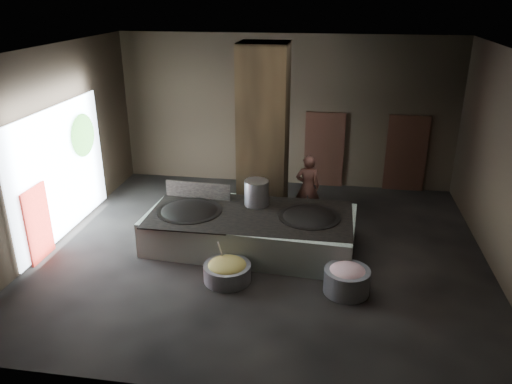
% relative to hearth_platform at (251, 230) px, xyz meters
% --- Properties ---
extents(floor, '(10.00, 9.00, 0.10)m').
position_rel_hearth_platform_xyz_m(floor, '(0.34, -0.19, -0.46)').
color(floor, black).
rests_on(floor, ground).
extents(ceiling, '(10.00, 9.00, 0.10)m').
position_rel_hearth_platform_xyz_m(ceiling, '(0.34, -0.19, 4.14)').
color(ceiling, black).
rests_on(ceiling, back_wall).
extents(back_wall, '(10.00, 0.10, 4.50)m').
position_rel_hearth_platform_xyz_m(back_wall, '(0.34, 4.36, 1.84)').
color(back_wall, black).
rests_on(back_wall, ground).
extents(front_wall, '(10.00, 0.10, 4.50)m').
position_rel_hearth_platform_xyz_m(front_wall, '(0.34, -4.74, 1.84)').
color(front_wall, black).
rests_on(front_wall, ground).
extents(left_wall, '(0.10, 9.00, 4.50)m').
position_rel_hearth_platform_xyz_m(left_wall, '(-4.71, -0.19, 1.84)').
color(left_wall, black).
rests_on(left_wall, ground).
extents(pillar, '(1.20, 1.20, 4.50)m').
position_rel_hearth_platform_xyz_m(pillar, '(0.04, 1.71, 1.84)').
color(pillar, black).
rests_on(pillar, ground).
extents(hearth_platform, '(4.90, 2.59, 0.83)m').
position_rel_hearth_platform_xyz_m(hearth_platform, '(0.00, 0.00, 0.00)').
color(hearth_platform, silver).
rests_on(hearth_platform, ground).
extents(platform_cap, '(4.65, 2.23, 0.03)m').
position_rel_hearth_platform_xyz_m(platform_cap, '(0.00, -0.00, 0.40)').
color(platform_cap, black).
rests_on(platform_cap, hearth_platform).
extents(wok_left, '(1.50, 1.50, 0.41)m').
position_rel_hearth_platform_xyz_m(wok_left, '(-1.45, -0.05, 0.34)').
color(wok_left, black).
rests_on(wok_left, hearth_platform).
extents(wok_left_rim, '(1.53, 1.53, 0.05)m').
position_rel_hearth_platform_xyz_m(wok_left_rim, '(-1.45, -0.05, 0.41)').
color(wok_left_rim, black).
rests_on(wok_left_rim, hearth_platform).
extents(wok_right, '(1.39, 1.39, 0.39)m').
position_rel_hearth_platform_xyz_m(wok_right, '(1.35, 0.05, 0.34)').
color(wok_right, black).
rests_on(wok_right, hearth_platform).
extents(wok_right_rim, '(1.43, 1.43, 0.05)m').
position_rel_hearth_platform_xyz_m(wok_right_rim, '(1.35, 0.05, 0.41)').
color(wok_right_rim, black).
rests_on(wok_right_rim, hearth_platform).
extents(stock_pot, '(0.58, 0.58, 0.62)m').
position_rel_hearth_platform_xyz_m(stock_pot, '(0.05, 0.55, 0.72)').
color(stock_pot, '#B8BAC1').
rests_on(stock_pot, hearth_platform).
extents(splash_guard, '(1.65, 0.17, 0.41)m').
position_rel_hearth_platform_xyz_m(splash_guard, '(-1.45, 0.75, 0.62)').
color(splash_guard, black).
rests_on(splash_guard, hearth_platform).
extents(cook, '(0.67, 0.47, 1.72)m').
position_rel_hearth_platform_xyz_m(cook, '(1.20, 1.81, 0.45)').
color(cook, brown).
rests_on(cook, ground).
extents(veg_basin, '(1.25, 1.25, 0.36)m').
position_rel_hearth_platform_xyz_m(veg_basin, '(-0.23, -1.57, -0.23)').
color(veg_basin, gray).
rests_on(veg_basin, ground).
extents(veg_fill, '(0.81, 0.81, 0.25)m').
position_rel_hearth_platform_xyz_m(veg_fill, '(-0.23, -1.57, -0.06)').
color(veg_fill, olive).
rests_on(veg_fill, veg_basin).
extents(ladle, '(0.08, 0.39, 0.70)m').
position_rel_hearth_platform_xyz_m(ladle, '(-0.38, -1.42, 0.14)').
color(ladle, '#B8BAC1').
rests_on(ladle, veg_basin).
extents(meat_basin, '(1.07, 1.07, 0.50)m').
position_rel_hearth_platform_xyz_m(meat_basin, '(2.21, -1.62, -0.16)').
color(meat_basin, gray).
rests_on(meat_basin, ground).
extents(meat_fill, '(0.76, 0.76, 0.29)m').
position_rel_hearth_platform_xyz_m(meat_fill, '(2.21, -1.62, 0.04)').
color(meat_fill, pink).
rests_on(meat_fill, meat_basin).
extents(doorway_near, '(1.18, 0.08, 2.38)m').
position_rel_hearth_platform_xyz_m(doorway_near, '(1.54, 4.26, 0.69)').
color(doorway_near, black).
rests_on(doorway_near, ground).
extents(doorway_near_glow, '(0.77, 0.04, 1.81)m').
position_rel_hearth_platform_xyz_m(doorway_near_glow, '(1.26, 4.33, 0.64)').
color(doorway_near_glow, '#8C6647').
rests_on(doorway_near_glow, ground).
extents(doorway_far, '(1.18, 0.08, 2.38)m').
position_rel_hearth_platform_xyz_m(doorway_far, '(3.94, 4.26, 0.69)').
color(doorway_far, black).
rests_on(doorway_far, ground).
extents(doorway_far_glow, '(0.89, 0.04, 2.10)m').
position_rel_hearth_platform_xyz_m(doorway_far_glow, '(3.87, 4.40, 0.64)').
color(doorway_far_glow, '#8C6647').
rests_on(doorway_far_glow, ground).
extents(left_opening, '(0.04, 4.20, 3.10)m').
position_rel_hearth_platform_xyz_m(left_opening, '(-4.61, 0.01, 1.19)').
color(left_opening, white).
rests_on(left_opening, ground).
extents(pavilion_sliver, '(0.05, 0.90, 1.70)m').
position_rel_hearth_platform_xyz_m(pavilion_sliver, '(-4.54, -1.29, 0.44)').
color(pavilion_sliver, maroon).
rests_on(pavilion_sliver, ground).
extents(tree_silhouette, '(0.28, 1.10, 1.10)m').
position_rel_hearth_platform_xyz_m(tree_silhouette, '(-4.51, 1.11, 1.79)').
color(tree_silhouette, '#194714').
rests_on(tree_silhouette, left_opening).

